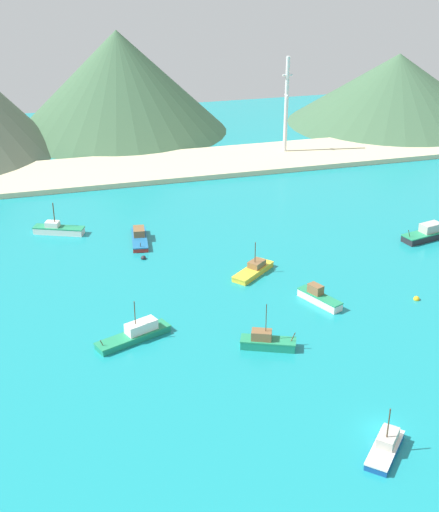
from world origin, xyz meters
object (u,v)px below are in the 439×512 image
fishing_boat_3 (386,446)px  buoy_1 (143,258)px  fishing_boat_2 (139,237)px  fishing_boat_5 (426,234)px  buoy_2 (416,299)px  radio_tower (286,106)px  fishing_boat_4 (319,297)px  fishing_boat_6 (254,270)px  fishing_boat_1 (267,342)px  fishing_boat_8 (58,229)px  fishing_boat_7 (136,334)px

fishing_boat_3 → buoy_1: size_ratio=7.56×
fishing_boat_2 → buoy_1: size_ratio=10.92×
fishing_boat_5 → buoy_1: 52.84m
buoy_2 → radio_tower: size_ratio=0.04×
fishing_boat_3 → fishing_boat_4: (6.53, 33.68, 0.15)m
fishing_boat_6 → buoy_1: size_ratio=9.29×
fishing_boat_1 → fishing_boat_6: 22.93m
radio_tower → fishing_boat_4: bearing=-106.8°
fishing_boat_6 → buoy_1: bearing=147.3°
fishing_boat_1 → buoy_2: 27.93m
buoy_1 → fishing_boat_2: bearing=85.1°
fishing_boat_1 → fishing_boat_6: bearing=76.0°
fishing_boat_5 → fishing_boat_6: size_ratio=1.12×
fishing_boat_8 → buoy_2: fishing_boat_8 is taller
fishing_boat_4 → fishing_boat_6: fishing_boat_6 is taller
fishing_boat_6 → fishing_boat_2: bearing=130.9°
fishing_boat_5 → fishing_boat_7: size_ratio=0.87×
fishing_boat_3 → fishing_boat_1: bearing=103.1°
fishing_boat_2 → buoy_1: (-0.68, -7.85, -0.60)m
fishing_boat_2 → fishing_boat_4: size_ratio=1.27×
fishing_boat_2 → fishing_boat_5: (51.83, -13.69, 0.32)m
fishing_boat_8 → radio_tower: 70.52m
fishing_boat_3 → radio_tower: radio_tower is taller
buoy_2 → fishing_boat_3: bearing=-125.5°
fishing_boat_7 → fishing_boat_8: (-7.82, 41.62, -0.04)m
fishing_boat_6 → buoy_2: size_ratio=9.20×
fishing_boat_2 → fishing_boat_5: fishing_boat_5 is taller
fishing_boat_2 → fishing_boat_8: fishing_boat_8 is taller
fishing_boat_8 → fishing_boat_7: bearing=-79.4°
fishing_boat_1 → fishing_boat_4: bearing=39.5°
fishing_boat_1 → fishing_boat_8: bearing=117.0°
radio_tower → fishing_boat_6: bearing=-115.0°
fishing_boat_5 → fishing_boat_8: fishing_boat_8 is taller
fishing_boat_8 → fishing_boat_6: bearing=-41.0°
buoy_1 → radio_tower: radio_tower is taller
buoy_2 → fishing_boat_8: bearing=141.0°
fishing_boat_5 → fishing_boat_7: (-58.25, -20.11, -0.18)m
fishing_boat_4 → fishing_boat_2: bearing=126.2°
fishing_boat_1 → buoy_2: bearing=13.6°
fishing_boat_6 → fishing_boat_7: 27.20m
fishing_boat_1 → fishing_boat_8: size_ratio=0.81×
fishing_boat_1 → fishing_boat_3: bearing=-76.9°
fishing_boat_7 → buoy_2: size_ratio=11.95×
fishing_boat_1 → fishing_boat_7: fishing_boat_1 is taller
fishing_boat_1 → buoy_2: fishing_boat_1 is taller
fishing_boat_4 → buoy_1: 32.88m
buoy_2 → fishing_boat_6: bearing=144.0°
fishing_boat_7 → fishing_boat_8: 42.35m
fishing_boat_2 → buoy_2: bearing=-42.3°
fishing_boat_3 → radio_tower: bearing=75.0°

